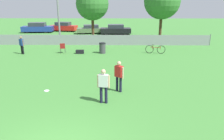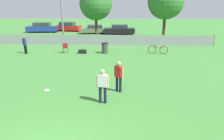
{
  "view_description": "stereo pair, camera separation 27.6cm",
  "coord_description": "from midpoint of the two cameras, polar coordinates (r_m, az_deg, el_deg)",
  "views": [
    {
      "loc": [
        1.89,
        -5.23,
        4.37
      ],
      "look_at": [
        1.72,
        5.52,
        1.05
      ],
      "focal_mm": 35.0,
      "sensor_mm": 36.0,
      "label": 1
    },
    {
      "loc": [
        2.16,
        -5.22,
        4.37
      ],
      "look_at": [
        1.72,
        5.52,
        1.05
      ],
      "focal_mm": 35.0,
      "sensor_mm": 36.0,
      "label": 2
    }
  ],
  "objects": [
    {
      "name": "parked_car_dark",
      "position": [
        31.94,
        0.72,
        10.53
      ],
      "size": [
        4.35,
        1.95,
        1.39
      ],
      "rotation": [
        0.0,
        0.0,
        0.03
      ],
      "color": "black",
      "rests_on": "ground_plane"
    },
    {
      "name": "player_receiver_white",
      "position": [
        9.72,
        -3.06,
        -3.64
      ],
      "size": [
        0.57,
        0.28,
        1.6
      ],
      "rotation": [
        0.0,
        0.0,
        -0.16
      ],
      "color": "#191933",
      "rests_on": "ground_plane"
    },
    {
      "name": "gear_bag_sideline",
      "position": [
        19.87,
        -8.79,
        4.73
      ],
      "size": [
        0.7,
        0.39,
        0.34
      ],
      "color": "black",
      "rests_on": "ground_plane"
    },
    {
      "name": "spectator_in_blue",
      "position": [
        20.89,
        -22.88,
        6.27
      ],
      "size": [
        0.47,
        0.4,
        1.58
      ],
      "rotation": [
        0.0,
        0.0,
        2.55
      ],
      "color": "black",
      "rests_on": "ground_plane"
    },
    {
      "name": "fence_backline",
      "position": [
        23.62,
        -4.05,
        7.82
      ],
      "size": [
        23.96,
        0.07,
        1.21
      ],
      "color": "gray",
      "rests_on": "ground_plane"
    },
    {
      "name": "trash_bin",
      "position": [
        19.72,
        -2.93,
        5.76
      ],
      "size": [
        0.59,
        0.59,
        0.95
      ],
      "color": "#3F3F44",
      "rests_on": "ground_plane"
    },
    {
      "name": "frisbee_disc",
      "position": [
        11.88,
        -17.36,
        -5.18
      ],
      "size": [
        0.27,
        0.27,
        0.03
      ],
      "color": "white",
      "rests_on": "ground_plane"
    },
    {
      "name": "folding_chair_sideline",
      "position": [
        20.23,
        -13.16,
        5.77
      ],
      "size": [
        0.51,
        0.51,
        0.91
      ],
      "rotation": [
        0.0,
        0.0,
        3.33
      ],
      "color": "#333338",
      "rests_on": "ground_plane"
    },
    {
      "name": "parked_car_red",
      "position": [
        36.31,
        -12.83,
        10.94
      ],
      "size": [
        4.53,
        2.44,
        1.44
      ],
      "rotation": [
        0.0,
        0.0,
        -0.19
      ],
      "color": "black",
      "rests_on": "ground_plane"
    },
    {
      "name": "tree_near_pole",
      "position": [
        26.31,
        -5.49,
        16.81
      ],
      "size": [
        3.77,
        3.77,
        6.14
      ],
      "color": "#4C331E",
      "rests_on": "ground_plane"
    },
    {
      "name": "player_thrower_red",
      "position": [
        10.99,
        1.09,
        -1.12
      ],
      "size": [
        0.46,
        0.43,
        1.6
      ],
      "rotation": [
        0.0,
        0.0,
        -0.7
      ],
      "color": "#191933",
      "rests_on": "ground_plane"
    },
    {
      "name": "parked_car_olive",
      "position": [
        32.84,
        -5.75,
        10.55
      ],
      "size": [
        4.34,
        2.32,
        1.27
      ],
      "rotation": [
        0.0,
        0.0,
        0.16
      ],
      "color": "black",
      "rests_on": "ground_plane"
    },
    {
      "name": "tree_far_right",
      "position": [
        25.7,
        12.64,
        17.16
      ],
      "size": [
        3.99,
        3.99,
        6.55
      ],
      "color": "#4C331E",
      "rests_on": "ground_plane"
    },
    {
      "name": "parked_car_blue",
      "position": [
        35.74,
        -19.06,
        10.41
      ],
      "size": [
        4.68,
        2.13,
        1.51
      ],
      "rotation": [
        0.0,
        0.0,
        0.07
      ],
      "color": "black",
      "rests_on": "ground_plane"
    },
    {
      "name": "bicycle_sideline",
      "position": [
        19.98,
        10.85,
        5.34
      ],
      "size": [
        1.74,
        0.44,
        0.79
      ],
      "rotation": [
        0.0,
        0.0,
        -0.15
      ],
      "color": "black",
      "rests_on": "ground_plane"
    }
  ]
}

